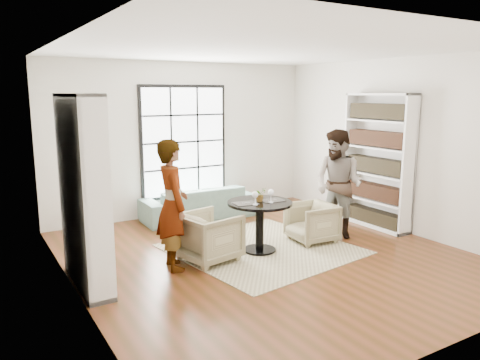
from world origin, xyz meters
TOP-DOWN VIEW (x-y plane):
  - ground at (0.00, 0.00)m, footprint 6.00×6.00m
  - room_shell at (0.00, 0.54)m, footprint 6.00×6.01m
  - rug at (0.08, 0.29)m, footprint 2.81×2.81m
  - pedestal_table at (-0.00, 0.23)m, footprint 0.98×0.98m
  - sofa at (0.03, 2.45)m, footprint 2.16×0.89m
  - armchair_left at (-0.85, 0.28)m, footprint 0.93×0.91m
  - armchair_right at (1.00, 0.20)m, footprint 0.76×0.74m
  - person_left at (-1.40, 0.28)m, footprint 0.52×0.71m
  - person_right at (1.55, 0.20)m, footprint 0.90×1.03m
  - placemat_left at (-0.25, 0.24)m, footprint 0.37×0.30m
  - placemat_right at (0.20, 0.19)m, footprint 0.37×0.30m
  - cutlery_left at (-0.25, 0.24)m, footprint 0.16×0.23m
  - cutlery_right at (0.20, 0.19)m, footprint 0.16×0.23m
  - wine_glass_left at (-0.17, 0.10)m, footprint 0.09×0.09m
  - wine_glass_right at (0.11, 0.10)m, footprint 0.09×0.09m
  - flower_centerpiece at (0.02, 0.26)m, footprint 0.22×0.20m

SIDE VIEW (x-z plane):
  - ground at x=0.00m, z-range 0.00..0.00m
  - rug at x=0.08m, z-range 0.00..0.01m
  - sofa at x=0.03m, z-range 0.00..0.63m
  - armchair_right at x=1.00m, z-range 0.00..0.64m
  - armchair_left at x=-0.85m, z-range 0.00..0.72m
  - pedestal_table at x=0.00m, z-range 0.18..0.96m
  - placemat_left at x=-0.25m, z-range 0.78..0.79m
  - placemat_right at x=0.20m, z-range 0.78..0.79m
  - cutlery_left at x=-0.25m, z-range 0.79..0.80m
  - cutlery_right at x=0.20m, z-range 0.79..0.80m
  - flower_centerpiece at x=0.02m, z-range 0.78..0.99m
  - person_left at x=-1.40m, z-range 0.00..1.80m
  - person_right at x=1.55m, z-range 0.00..1.81m
  - wine_glass_left at x=-0.17m, z-range 0.83..1.03m
  - wine_glass_right at x=0.11m, z-range 0.83..1.03m
  - room_shell at x=0.00m, z-range -1.74..4.26m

